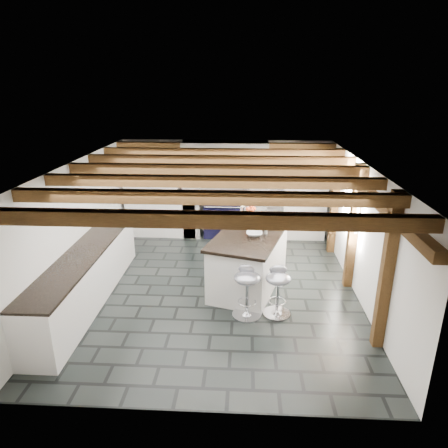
# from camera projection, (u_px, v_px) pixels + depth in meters

# --- Properties ---
(ground) EXTENTS (6.00, 6.00, 0.00)m
(ground) POSITION_uv_depth(u_px,v_px,m) (217.00, 287.00, 7.42)
(ground) COLOR black
(ground) RESTS_ON ground
(room_shell) EXTENTS (6.00, 6.03, 6.00)m
(room_shell) POSITION_uv_depth(u_px,v_px,m) (193.00, 209.00, 8.43)
(room_shell) COLOR white
(room_shell) RESTS_ON ground
(range_cooker) EXTENTS (1.00, 0.63, 0.99)m
(range_cooker) POSITION_uv_depth(u_px,v_px,m) (225.00, 217.00, 9.78)
(range_cooker) COLOR black
(range_cooker) RESTS_ON ground
(kitchen_island) EXTENTS (1.62, 2.29, 1.36)m
(kitchen_island) POSITION_uv_depth(u_px,v_px,m) (250.00, 258.00, 7.37)
(kitchen_island) COLOR white
(kitchen_island) RESTS_ON ground
(bar_stool_near) EXTENTS (0.45, 0.45, 0.84)m
(bar_stool_near) POSITION_uv_depth(u_px,v_px,m) (278.00, 286.00, 6.37)
(bar_stool_near) COLOR silver
(bar_stool_near) RESTS_ON ground
(bar_stool_far) EXTENTS (0.47, 0.47, 0.88)m
(bar_stool_far) POSITION_uv_depth(u_px,v_px,m) (247.00, 285.00, 6.33)
(bar_stool_far) COLOR silver
(bar_stool_far) RESTS_ON ground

